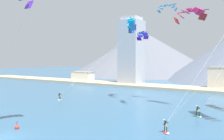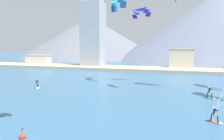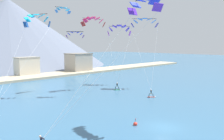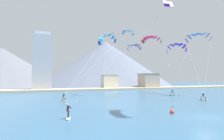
# 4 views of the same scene
# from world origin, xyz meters

# --- Properties ---
(ground_plane) EXTENTS (400.00, 400.00, 0.00)m
(ground_plane) POSITION_xyz_m (0.00, 0.00, 0.00)
(ground_plane) COLOR #336084
(kitesurfer_near_trail) EXTENTS (1.41, 1.60, 1.67)m
(kitesurfer_near_trail) POSITION_xyz_m (13.81, 11.47, 0.47)
(kitesurfer_near_trail) COLOR #E54C33
(kitesurfer_near_trail) RESTS_ON ground
(kitesurfer_far_left) EXTENTS (1.50, 1.53, 1.82)m
(kitesurfer_far_left) POSITION_xyz_m (14.67, 21.70, 0.58)
(kitesurfer_far_left) COLOR #33B266
(kitesurfer_far_left) RESTS_ON ground
(parafoil_kite_near_lead) EXTENTS (14.25, 5.45, 15.34)m
(parafoil_kite_near_lead) POSITION_xyz_m (-1.70, 2.18, 15.79)
(parafoil_kite_near_lead) COLOR #662AB9
(parafoil_kite_near_trail) EXTENTS (10.95, 10.83, 15.58)m
(parafoil_kite_near_trail) POSITION_xyz_m (21.84, 19.63, 15.97)
(parafoil_kite_near_trail) COLOR #2F2DA0
(parafoil_kite_mid_center) EXTENTS (14.29, 10.87, 15.52)m
(parafoil_kite_mid_center) POSITION_xyz_m (-1.27, 29.45, 15.61)
(parafoil_kite_mid_center) COLOR #1E4A92
(parafoil_kite_far_left) EXTENTS (9.69, 8.54, 14.26)m
(parafoil_kite_far_left) POSITION_xyz_m (21.58, 27.68, 14.46)
(parafoil_kite_far_left) COLOR purple
(parafoil_kite_distant_high_outer) EXTENTS (3.96, 1.10, 1.47)m
(parafoil_kite_distant_high_outer) POSITION_xyz_m (6.12, 30.74, 18.48)
(parafoil_kite_distant_high_outer) COLOR #3876C8
(parafoil_kite_distant_low_drift) EXTENTS (5.87, 3.18, 2.33)m
(parafoil_kite_distant_low_drift) POSITION_xyz_m (11.73, 26.83, 16.06)
(parafoil_kite_distant_low_drift) COLOR maroon
(parafoil_kite_distant_mid_solo) EXTENTS (3.37, 3.15, 1.38)m
(parafoil_kite_distant_mid_solo) POSITION_xyz_m (4.27, 24.04, 12.78)
(parafoil_kite_distant_mid_solo) COLOR #531F91
(race_marker_buoy) EXTENTS (0.56, 0.56, 1.02)m
(race_marker_buoy) POSITION_xyz_m (-2.00, 3.12, 0.16)
(race_marker_buoy) COLOR red
(race_marker_buoy) RESTS_ON ground
(shore_building_harbour_front) EXTENTS (7.27, 4.56, 6.36)m
(shore_building_harbour_front) POSITION_xyz_m (11.24, 58.84, 3.19)
(shore_building_harbour_front) COLOR beige
(shore_building_harbour_front) RESTS_ON ground
(shore_building_quay_east) EXTENTS (8.34, 6.96, 7.10)m
(shore_building_quay_east) POSITION_xyz_m (30.18, 55.94, 3.56)
(shore_building_quay_east) COLOR #A89E8E
(shore_building_quay_east) RESTS_ON ground
(mountain_peak_central_summit) EXTENTS (94.50, 94.50, 32.60)m
(mountain_peak_central_summit) POSITION_xyz_m (26.50, 106.47, 16.30)
(mountain_peak_central_summit) COLOR slate
(mountain_peak_central_summit) RESTS_ON ground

